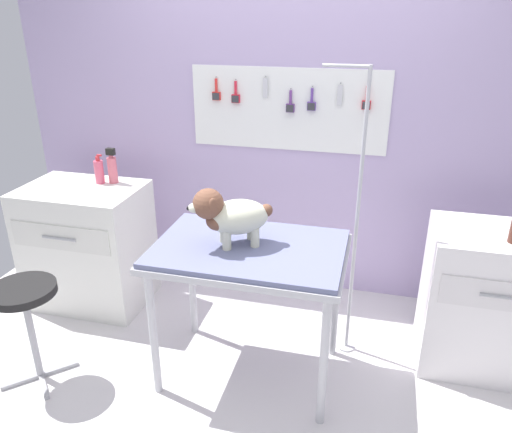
# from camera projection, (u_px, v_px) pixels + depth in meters

# --- Properties ---
(ground) EXTENTS (4.40, 4.00, 0.04)m
(ground) POSITION_uv_depth(u_px,v_px,m) (241.00, 395.00, 2.76)
(ground) COLOR silver
(rear_wall_panel) EXTENTS (4.00, 0.11, 2.30)m
(rear_wall_panel) POSITION_uv_depth(u_px,v_px,m) (290.00, 136.00, 3.44)
(rear_wall_panel) COLOR #AF9CC7
(rear_wall_panel) RESTS_ON ground
(grooming_table) EXTENTS (1.03, 0.69, 0.83)m
(grooming_table) POSITION_uv_depth(u_px,v_px,m) (249.00, 259.00, 2.62)
(grooming_table) COLOR #B7B7BC
(grooming_table) RESTS_ON ground
(grooming_arm) EXTENTS (0.30, 0.11, 1.72)m
(grooming_arm) POSITION_uv_depth(u_px,v_px,m) (354.00, 231.00, 2.80)
(grooming_arm) COLOR #B7B7BC
(grooming_arm) RESTS_ON ground
(dog) EXTENTS (0.43, 0.33, 0.32)m
(dog) POSITION_uv_depth(u_px,v_px,m) (230.00, 215.00, 2.54)
(dog) COLOR beige
(dog) RESTS_ON grooming_table
(counter_left) EXTENTS (0.80, 0.58, 0.86)m
(counter_left) POSITION_uv_depth(u_px,v_px,m) (88.00, 245.00, 3.47)
(counter_left) COLOR silver
(counter_left) RESTS_ON ground
(cabinet_right) EXTENTS (0.68, 0.54, 0.85)m
(cabinet_right) POSITION_uv_depth(u_px,v_px,m) (485.00, 300.00, 2.84)
(cabinet_right) COLOR silver
(cabinet_right) RESTS_ON ground
(stool) EXTENTS (0.35, 0.35, 0.61)m
(stool) POSITION_uv_depth(u_px,v_px,m) (25.00, 304.00, 2.67)
(stool) COLOR #9E9EA3
(stool) RESTS_ON ground
(spray_bottle_short) EXTENTS (0.06, 0.06, 0.20)m
(spray_bottle_short) POSITION_uv_depth(u_px,v_px,m) (99.00, 171.00, 3.36)
(spray_bottle_short) COLOR #D2516D
(spray_bottle_short) RESTS_ON counter_left
(spray_bottle_tall) EXTENTS (0.06, 0.06, 0.24)m
(spray_bottle_tall) POSITION_uv_depth(u_px,v_px,m) (112.00, 168.00, 3.36)
(spray_bottle_tall) COLOR #CF5F6F
(spray_bottle_tall) RESTS_ON counter_left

